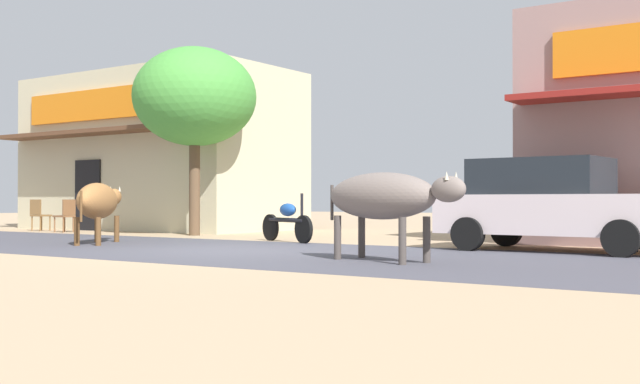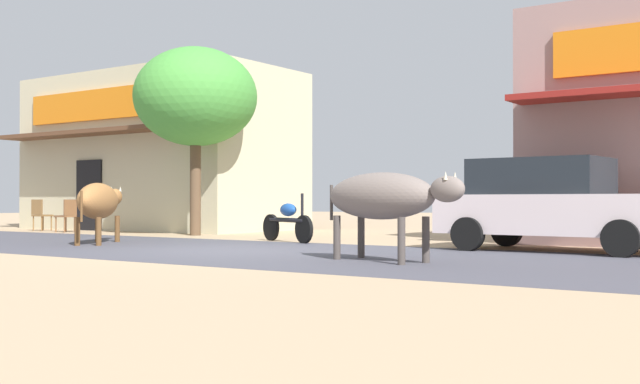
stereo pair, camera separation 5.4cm
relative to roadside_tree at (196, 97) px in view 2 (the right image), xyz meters
name	(u,v)px [view 2 (the right image)]	position (x,y,z in m)	size (l,w,h in m)	color
ground	(230,250)	(4.64, -3.98, -3.53)	(80.00, 80.00, 0.00)	tan
asphalt_road	(230,250)	(4.64, -3.98, -3.53)	(72.00, 5.56, 0.00)	#484751
storefront_left_cafe	(162,153)	(-4.13, 2.80, -1.14)	(8.55, 5.21, 4.77)	#BFB693
roadside_tree	(196,97)	(0.00, 0.00, 0.00)	(3.15, 3.15, 4.81)	brown
parked_hatchback_car	(552,203)	(9.47, -0.90, -2.69)	(4.14, 2.01, 1.64)	silver
parked_motorcycle	(288,220)	(3.82, -1.17, -3.07)	(1.83, 0.79, 1.04)	black
cow_near_brown	(99,201)	(0.96, -3.87, -2.66)	(1.91, 2.49, 1.26)	#9F6938
cow_far_dark	(383,197)	(8.16, -4.62, -2.58)	(2.61, 1.21, 1.31)	slate
cafe_chair_near_tree	(67,214)	(-4.32, -0.61, -3.02)	(0.47, 0.47, 0.92)	brown
cafe_chair_by_doorway	(40,213)	(-5.81, -0.41, -3.02)	(0.48, 0.48, 0.92)	brown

